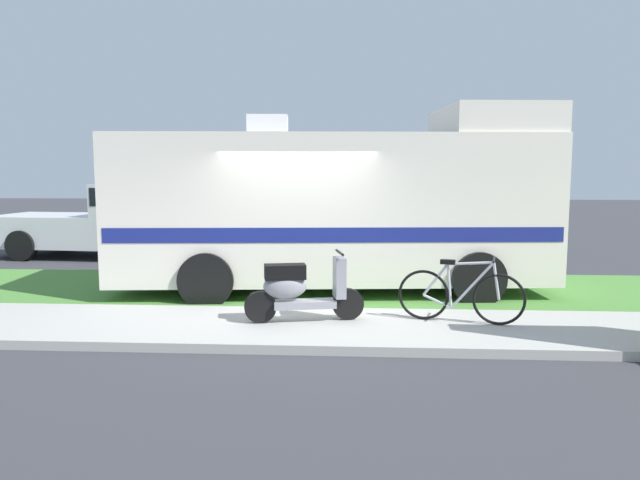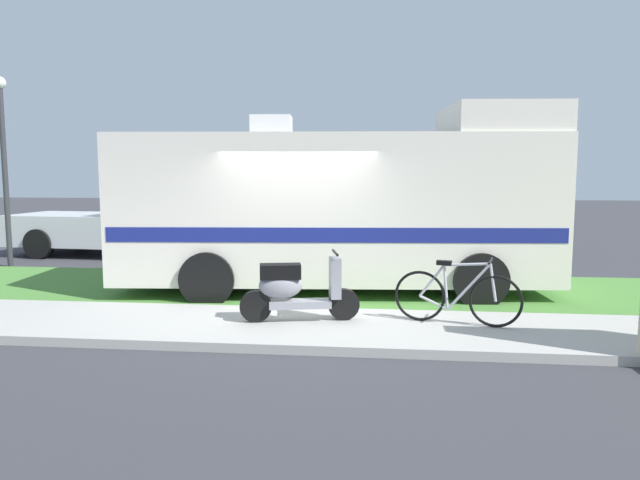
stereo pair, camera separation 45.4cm
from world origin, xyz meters
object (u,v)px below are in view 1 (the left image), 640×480
motorhome_rv (338,206)px  bicycle (460,294)px  scooter (300,289)px  pickup_truck_near (120,218)px

motorhome_rv → bicycle: 3.26m
scooter → bicycle: size_ratio=0.99×
motorhome_rv → scooter: bearing=-99.7°
motorhome_rv → scooter: (-0.45, -2.61, -0.99)m
scooter → bicycle: bearing=1.9°
bicycle → pickup_truck_near: (-7.49, 6.69, 0.49)m
motorhome_rv → bicycle: size_ratio=4.62×
scooter → pickup_truck_near: (-5.29, 6.76, 0.42)m
scooter → pickup_truck_near: 8.60m
bicycle → pickup_truck_near: 10.05m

